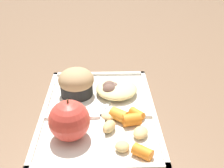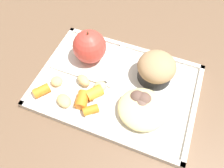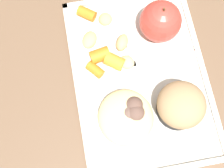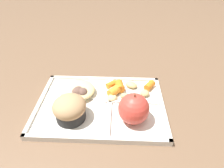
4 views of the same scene
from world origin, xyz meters
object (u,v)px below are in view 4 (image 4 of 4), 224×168
at_px(lunch_tray, 101,105).
at_px(green_apple, 134,109).
at_px(plastic_fork, 74,91).
at_px(bran_muffin, 70,109).

xyz_separation_m(lunch_tray, green_apple, (-0.09, 0.06, 0.05)).
xyz_separation_m(lunch_tray, plastic_fork, (0.09, -0.05, 0.01)).
bearing_deg(lunch_tray, plastic_fork, -30.43).
distance_m(lunch_tray, bran_muffin, 0.10).
relative_size(lunch_tray, plastic_fork, 2.50).
height_order(lunch_tray, bran_muffin, bran_muffin).
distance_m(green_apple, bran_muffin, 0.17).
bearing_deg(lunch_tray, green_apple, 148.55).
relative_size(green_apple, plastic_fork, 0.60).
bearing_deg(green_apple, lunch_tray, -31.45).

